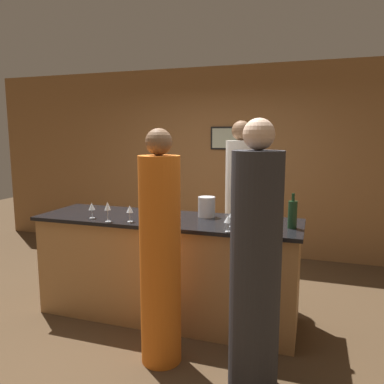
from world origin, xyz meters
The scene contains 14 objects.
ground_plane centered at (0.00, 0.00, 0.00)m, with size 14.00×14.00×0.00m, color #4C3823.
back_wall centered at (0.00, 2.26, 1.40)m, with size 8.00×0.08×2.80m.
bar_counter centered at (0.00, 0.00, 0.50)m, with size 2.56×0.76×1.00m.
bartender centered at (0.57, 0.79, 0.91)m, with size 0.33×0.33×1.95m.
guest_0 centered at (0.24, -0.72, 0.86)m, with size 0.32×0.32×1.84m.
guest_1 centered at (0.98, -0.81, 0.89)m, with size 0.35×0.35×1.90m.
wine_bottle_0 centered at (1.18, -0.04, 1.12)m, with size 0.08×0.08×0.30m.
ice_bucket centered at (0.35, 0.17, 1.10)m, with size 0.17×0.17×0.20m.
wine_glass_0 centered at (-0.45, -0.32, 1.14)m, with size 0.06×0.06×0.19m.
wine_glass_1 centered at (-0.26, -0.26, 1.12)m, with size 0.06×0.06×0.15m.
wine_glass_2 centered at (-0.08, -0.10, 1.13)m, with size 0.07×0.07×0.17m.
wine_glass_3 centered at (0.68, -0.16, 1.12)m, with size 0.07×0.07×0.16m.
wine_glass_4 centered at (-0.68, -0.24, 1.11)m, with size 0.06×0.06×0.15m.
wine_glass_5 centered at (0.68, -0.34, 1.11)m, with size 0.07×0.07×0.14m.
Camera 1 is at (1.34, -3.29, 1.79)m, focal length 35.00 mm.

